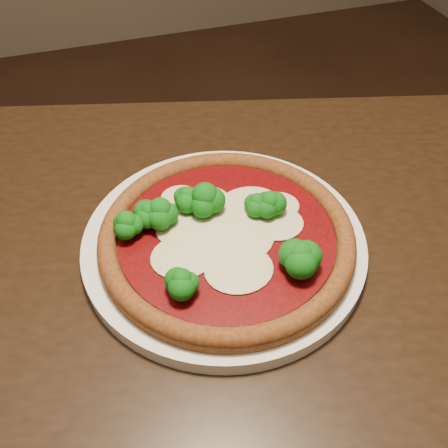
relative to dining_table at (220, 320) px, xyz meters
name	(u,v)px	position (x,y,z in m)	size (l,w,h in m)	color
floor	(183,397)	(-0.03, 0.22, -0.65)	(4.00, 4.00, 0.00)	black
dining_table	(220,320)	(0.00, 0.00, 0.00)	(1.43, 1.03, 0.75)	black
plate	(224,242)	(0.02, 0.03, 0.11)	(0.33, 0.33, 0.02)	white
pizza	(224,233)	(0.01, 0.03, 0.13)	(0.29, 0.29, 0.06)	brown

